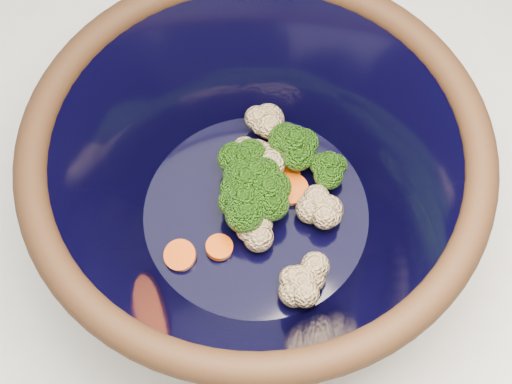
% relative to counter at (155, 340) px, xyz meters
% --- Properties ---
extents(counter, '(1.20, 1.20, 0.90)m').
position_rel_counter_xyz_m(counter, '(0.00, 0.00, 0.00)').
color(counter, silver).
rests_on(counter, ground).
extents(mixing_bowl, '(0.44, 0.44, 0.16)m').
position_rel_counter_xyz_m(mixing_bowl, '(0.12, -0.10, 0.54)').
color(mixing_bowl, black).
rests_on(mixing_bowl, counter).
extents(vegetable_pile, '(0.19, 0.18, 0.06)m').
position_rel_counter_xyz_m(vegetable_pile, '(0.13, -0.10, 0.51)').
color(vegetable_pile, '#608442').
rests_on(vegetable_pile, mixing_bowl).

